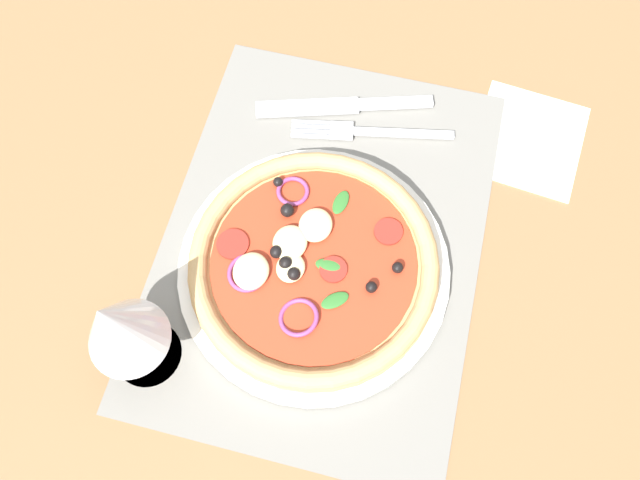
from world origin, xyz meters
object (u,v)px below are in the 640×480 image
at_px(fork, 363,132).
at_px(napkin, 529,139).
at_px(pizza, 309,262).
at_px(wine_glass, 117,328).
at_px(plate, 310,268).
at_px(knife, 342,106).

height_order(fork, napkin, fork).
height_order(pizza, wine_glass, wine_glass).
bearing_deg(plate, knife, 3.64).
relative_size(pizza, wine_glass, 1.65).
height_order(pizza, knife, pizza).
relative_size(pizza, fork, 1.37).
height_order(plate, fork, plate).
bearing_deg(napkin, knife, 92.74).
relative_size(fork, napkin, 1.41).
height_order(wine_glass, napkin, wine_glass).
bearing_deg(fork, napkin, -179.31).
bearing_deg(knife, pizza, 76.42).
xyz_separation_m(pizza, napkin, (0.21, -0.20, -0.03)).
height_order(pizza, napkin, pizza).
relative_size(knife, wine_glass, 1.32).
xyz_separation_m(plate, wine_glass, (-0.12, 0.13, 0.09)).
xyz_separation_m(pizza, knife, (0.20, 0.01, -0.02)).
xyz_separation_m(knife, wine_glass, (-0.32, 0.12, 0.09)).
bearing_deg(wine_glass, fork, -26.82).
relative_size(plate, wine_glass, 1.81).
bearing_deg(napkin, pizza, 136.53).
bearing_deg(wine_glass, pizza, -47.38).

